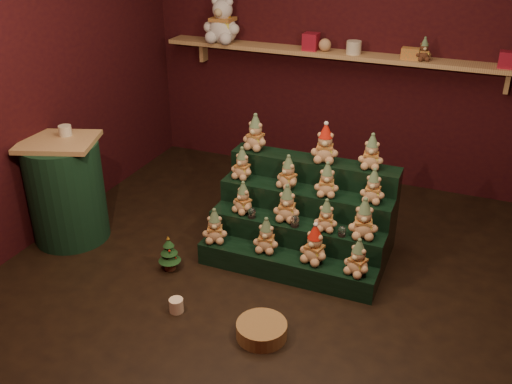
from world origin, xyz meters
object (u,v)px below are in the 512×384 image
at_px(side_table, 66,190).
at_px(mug_left, 176,305).
at_px(white_bear, 223,14).
at_px(snow_globe_c, 342,231).
at_px(mug_right, 279,334).
at_px(riser_tier_front, 285,266).
at_px(brown_bear, 424,49).
at_px(snow_globe_b, 295,221).
at_px(mini_christmas_tree, 169,253).
at_px(wicker_basket, 262,330).
at_px(snow_globe_a, 252,213).

relative_size(side_table, mug_left, 8.89).
bearing_deg(white_bear, snow_globe_c, -42.65).
bearing_deg(mug_left, mug_right, -0.20).
distance_m(riser_tier_front, brown_bear, 2.34).
height_order(snow_globe_b, mini_christmas_tree, snow_globe_b).
height_order(snow_globe_c, white_bear, white_bear).
bearing_deg(white_bear, mug_right, -57.14).
distance_m(mug_left, mug_right, 0.77).
distance_m(mini_christmas_tree, mug_left, 0.55).
xyz_separation_m(riser_tier_front, snow_globe_c, (0.38, 0.16, 0.31)).
relative_size(mug_right, wicker_basket, 0.27).
bearing_deg(snow_globe_b, mug_right, -77.21).
bearing_deg(mini_christmas_tree, white_bear, 103.28).
bearing_deg(mini_christmas_tree, snow_globe_c, 18.47).
relative_size(snow_globe_a, wicker_basket, 0.25).
bearing_deg(wicker_basket, snow_globe_c, 71.54).
bearing_deg(mug_left, riser_tier_front, 51.17).
distance_m(mug_right, brown_bear, 2.91).
height_order(snow_globe_c, brown_bear, brown_bear).
height_order(snow_globe_a, brown_bear, brown_bear).
height_order(mini_christmas_tree, brown_bear, brown_bear).
height_order(snow_globe_a, snow_globe_b, snow_globe_b).
distance_m(snow_globe_b, mug_right, 0.96).
height_order(riser_tier_front, side_table, side_table).
xyz_separation_m(snow_globe_a, side_table, (-1.55, -0.31, 0.04)).
xyz_separation_m(snow_globe_b, side_table, (-1.91, -0.31, 0.04)).
height_order(snow_globe_b, mug_left, snow_globe_b).
relative_size(riser_tier_front, mini_christmas_tree, 4.65).
bearing_deg(side_table, mini_christmas_tree, -25.99).
xyz_separation_m(wicker_basket, white_bear, (-1.45, 2.54, 1.54)).
distance_m(riser_tier_front, snow_globe_a, 0.49).
height_order(mini_christmas_tree, white_bear, white_bear).
distance_m(snow_globe_c, white_bear, 2.69).
relative_size(riser_tier_front, brown_bear, 7.02).
bearing_deg(mug_right, riser_tier_front, 106.43).
bearing_deg(riser_tier_front, mini_christmas_tree, -163.45).
bearing_deg(snow_globe_b, brown_bear, 69.97).
bearing_deg(mini_christmas_tree, side_table, 173.76).
bearing_deg(brown_bear, white_bear, 159.28).
height_order(snow_globe_b, snow_globe_c, snow_globe_b).
relative_size(side_table, white_bear, 1.64).
distance_m(wicker_basket, white_bear, 3.31).
relative_size(snow_globe_c, mug_left, 0.80).
bearing_deg(snow_globe_c, brown_bear, 81.94).
distance_m(snow_globe_b, mug_left, 1.09).
height_order(riser_tier_front, mug_right, riser_tier_front).
xyz_separation_m(riser_tier_front, snow_globe_a, (-0.35, 0.16, 0.31)).
bearing_deg(wicker_basket, brown_bear, 78.27).
xyz_separation_m(snow_globe_c, mini_christmas_tree, (-1.25, -0.42, -0.25)).
bearing_deg(brown_bear, mug_left, -135.79).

